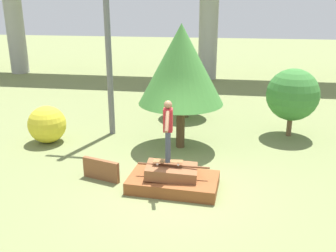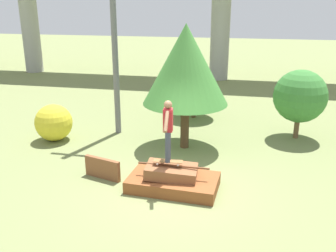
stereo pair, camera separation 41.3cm
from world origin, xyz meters
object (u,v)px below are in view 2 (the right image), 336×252
tree_behind_right (300,96)px  skateboard (168,161)px  utility_pole (114,24)px  bush_yellow_flowering (54,123)px  tree_mid_back (194,74)px  tree_behind_left (186,65)px  skater (168,127)px

tree_behind_right → skateboard: bearing=-128.8°
skateboard → tree_behind_right: size_ratio=0.32×
utility_pole → bush_yellow_flowering: size_ratio=5.91×
skateboard → tree_mid_back: 6.14m
utility_pole → tree_mid_back: utility_pole is taller
tree_behind_left → tree_behind_right: (3.59, 1.63, -1.19)m
skateboard → tree_behind_left: bearing=90.9°
skateboard → tree_behind_left: (-0.04, 2.79, 1.93)m
skateboard → tree_mid_back: tree_mid_back is taller
skater → utility_pole: (-2.58, 3.70, 2.16)m
tree_behind_left → tree_mid_back: (-0.18, 3.26, -0.88)m
skater → tree_behind_left: size_ratio=0.40×
skateboard → tree_mid_back: bearing=92.1°
utility_pole → bush_yellow_flowering: utility_pole is taller
tree_mid_back → bush_yellow_flowering: (-4.20, -3.52, -1.15)m
utility_pole → bush_yellow_flowering: 3.83m
tree_behind_left → tree_behind_right: 4.12m
tree_behind_left → tree_behind_right: bearing=24.5°
skater → tree_behind_left: bearing=90.9°
skateboard → tree_behind_left: 3.39m
utility_pole → tree_mid_back: bearing=44.8°
tree_behind_left → skater: bearing=-89.1°
utility_pole → skateboard: bearing=-55.1°
bush_yellow_flowering → utility_pole: bearing=32.4°
skater → bush_yellow_flowering: size_ratio=1.24×
tree_behind_left → tree_behind_right: size_ratio=1.65×
skateboard → tree_behind_left: size_ratio=0.19×
tree_mid_back → bush_yellow_flowering: bearing=-140.1°
tree_behind_left → tree_behind_right: tree_behind_left is taller
tree_behind_left → tree_mid_back: bearing=93.1°
skater → tree_behind_left: tree_behind_left is taller
utility_pole → tree_behind_left: 2.92m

